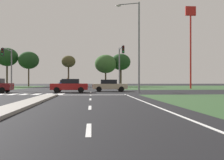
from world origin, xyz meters
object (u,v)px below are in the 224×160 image
(street_lamp_second, at_px, (137,42))
(treeline_second, at_px, (7,57))
(car_beige_fourth, at_px, (109,85))
(fastfood_pole_sign, at_px, (191,30))
(car_grey_near, at_px, (67,83))
(pedestrian_at_median, at_px, (67,82))
(car_red_fifth, at_px, (70,86))
(traffic_signal_far_right, at_px, (121,60))
(car_blue_third, at_px, (64,84))
(treeline_fourth, at_px, (69,62))
(treeline_fifth, at_px, (121,62))
(traffic_signal_far_left, at_px, (8,62))
(treeline_third, at_px, (29,60))
(treeline_sixth, at_px, (106,64))

(street_lamp_second, distance_m, treeline_second, 45.00)
(car_beige_fourth, bearing_deg, fastfood_pole_sign, 128.47)
(car_grey_near, relative_size, pedestrian_at_median, 2.46)
(car_red_fifth, xyz_separation_m, traffic_signal_far_right, (6.48, 6.18, 3.41))
(car_blue_third, relative_size, treeline_fourth, 0.58)
(car_grey_near, bearing_deg, car_beige_fourth, 104.18)
(treeline_fourth, distance_m, treeline_fifth, 12.83)
(car_red_fifth, xyz_separation_m, pedestrian_at_median, (-1.16, 10.28, 0.38))
(car_grey_near, xyz_separation_m, car_red_fifth, (3.48, -35.08, 0.02))
(treeline_second, bearing_deg, traffic_signal_far_right, -50.67)
(street_lamp_second, height_order, treeline_fourth, street_lamp_second)
(car_blue_third, xyz_separation_m, car_beige_fourth, (8.07, -25.27, -0.02))
(car_red_fifth, relative_size, traffic_signal_far_left, 0.73)
(traffic_signal_far_right, bearing_deg, treeline_fifth, 83.75)
(traffic_signal_far_right, height_order, pedestrian_at_median, traffic_signal_far_right)
(car_red_fifth, distance_m, treeline_third, 37.43)
(traffic_signal_far_right, xyz_separation_m, fastfood_pole_sign, (12.98, 8.26, 5.91))
(car_beige_fourth, bearing_deg, pedestrian_at_median, -142.28)
(fastfood_pole_sign, height_order, treeline_third, fastfood_pole_sign)
(treeline_third, bearing_deg, car_grey_near, 1.30)
(car_beige_fourth, relative_size, treeline_fourth, 0.58)
(traffic_signal_far_right, height_order, fastfood_pole_sign, fastfood_pole_sign)
(car_red_fifth, distance_m, traffic_signal_far_left, 11.29)
(traffic_signal_far_left, xyz_separation_m, street_lamp_second, (16.17, -7.98, 1.65))
(car_beige_fourth, bearing_deg, treeline_fifth, 171.38)
(car_beige_fourth, distance_m, car_red_fifth, 5.42)
(fastfood_pole_sign, height_order, treeline_sixth, fastfood_pole_sign)
(treeline_fourth, bearing_deg, treeline_fifth, 2.81)
(car_red_fifth, xyz_separation_m, traffic_signal_far_left, (-8.72, 6.44, 3.14))
(car_grey_near, bearing_deg, treeline_third, 1.30)
(car_red_fifth, bearing_deg, treeline_second, 26.40)
(car_red_fifth, height_order, traffic_signal_far_left, traffic_signal_far_left)
(car_red_fifth, distance_m, traffic_signal_far_right, 9.58)
(street_lamp_second, xyz_separation_m, treeline_second, (-25.17, 37.27, 1.47))
(traffic_signal_far_left, height_order, treeline_second, treeline_second)
(treeline_sixth, bearing_deg, car_beige_fourth, -92.13)
(car_grey_near, relative_size, car_blue_third, 0.96)
(car_blue_third, relative_size, treeline_sixth, 0.57)
(car_blue_third, distance_m, street_lamp_second, 31.80)
(traffic_signal_far_right, bearing_deg, car_grey_near, 109.01)
(treeline_fifth, relative_size, treeline_sixth, 1.05)
(treeline_second, xyz_separation_m, treeline_third, (5.28, -0.84, -0.80))
(pedestrian_at_median, distance_m, treeline_fifth, 28.28)
(traffic_signal_far_left, relative_size, treeline_sixth, 0.75)
(car_grey_near, height_order, treeline_second, treeline_second)
(treeline_fifth, bearing_deg, car_grey_near, -176.37)
(treeline_fourth, bearing_deg, car_red_fifth, -85.00)
(car_blue_third, relative_size, pedestrian_at_median, 2.56)
(traffic_signal_far_left, bearing_deg, treeline_second, 107.09)
(traffic_signal_far_left, distance_m, treeline_second, 30.79)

